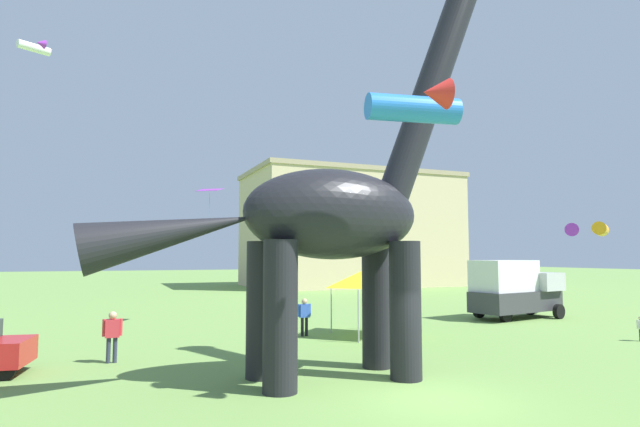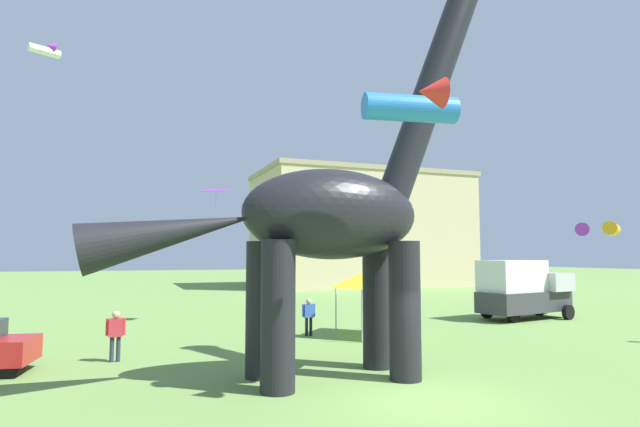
# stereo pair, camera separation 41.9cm
# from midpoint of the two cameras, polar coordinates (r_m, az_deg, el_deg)

# --- Properties ---
(ground_plane) EXTENTS (240.00, 240.00, 0.00)m
(ground_plane) POSITION_cam_midpoint_polar(r_m,az_deg,el_deg) (13.42, 12.56, -19.42)
(ground_plane) COLOR #6B9347
(dinosaur_sculpture) EXTENTS (12.27, 2.60, 12.82)m
(dinosaur_sculpture) POSITION_cam_midpoint_polar(r_m,az_deg,el_deg) (14.87, 1.93, -0.07)
(dinosaur_sculpture) COLOR black
(dinosaur_sculpture) RESTS_ON ground_plane
(parked_box_truck) EXTENTS (5.90, 3.15, 3.20)m
(parked_box_truck) POSITION_cam_midpoint_polar(r_m,az_deg,el_deg) (30.83, 21.73, -7.69)
(parked_box_truck) COLOR #38383D
(parked_box_truck) RESTS_ON ground_plane
(person_strolling_adult) EXTENTS (0.60, 0.26, 1.60)m
(person_strolling_adult) POSITION_cam_midpoint_polar(r_m,az_deg,el_deg) (22.79, -0.71, -10.91)
(person_strolling_adult) COLOR black
(person_strolling_adult) RESTS_ON ground_plane
(person_watching_child) EXTENTS (0.61, 0.27, 1.64)m
(person_watching_child) POSITION_cam_midpoint_polar(r_m,az_deg,el_deg) (18.54, -20.94, -11.96)
(person_watching_child) COLOR #2D3347
(person_watching_child) RESTS_ON ground_plane
(festival_canopy_tent) EXTENTS (3.15, 3.15, 3.00)m
(festival_canopy_tent) POSITION_cam_midpoint_polar(r_m,az_deg,el_deg) (22.74, 6.77, -6.91)
(festival_canopy_tent) COLOR #B2B2B7
(festival_canopy_tent) RESTS_ON ground_plane
(kite_drifting) EXTENTS (2.79, 2.92, 0.82)m
(kite_drifting) POSITION_cam_midpoint_polar(r_m,az_deg,el_deg) (35.51, 29.17, -1.49)
(kite_drifting) COLOR orange
(kite_mid_left) EXTENTS (2.45, 2.21, 0.70)m
(kite_mid_left) POSITION_cam_midpoint_polar(r_m,az_deg,el_deg) (13.08, 11.28, 11.61)
(kite_mid_left) COLOR #287AE5
(kite_far_right) EXTENTS (1.55, 1.47, 1.55)m
(kite_far_right) POSITION_cam_midpoint_polar(r_m,az_deg,el_deg) (27.58, -10.94, 2.52)
(kite_far_right) COLOR purple
(kite_high_left) EXTENTS (1.81, 1.83, 0.52)m
(kite_high_left) POSITION_cam_midpoint_polar(r_m,az_deg,el_deg) (36.21, -27.63, 15.66)
(kite_high_left) COLOR white
(background_building_block) EXTENTS (23.86, 13.67, 13.03)m
(background_building_block) POSITION_cam_midpoint_polar(r_m,az_deg,el_deg) (60.86, 4.69, -1.77)
(background_building_block) COLOR #CCB78E
(background_building_block) RESTS_ON ground_plane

